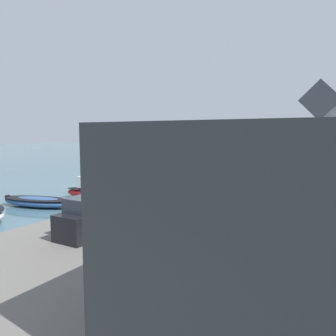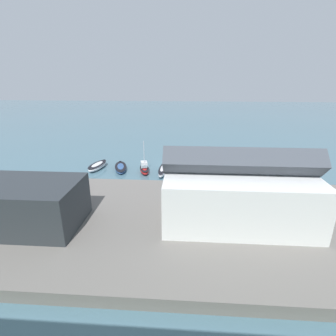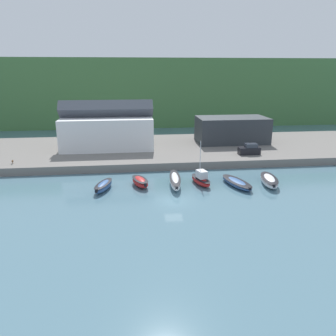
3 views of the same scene
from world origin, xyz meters
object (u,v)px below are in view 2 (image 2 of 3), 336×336
(moored_boat_0, at_px, (216,170))
(moored_boat_2, at_px, (164,169))
(dog_on_quay, at_px, (325,189))
(moored_boat_4, at_px, (121,168))
(moored_boat_1, at_px, (189,171))
(moored_boat_3, at_px, (144,169))
(moored_boat_5, at_px, (97,166))
(parked_car_3, at_px, (60,183))

(moored_boat_0, xyz_separation_m, moored_boat_2, (11.10, 0.79, 0.15))
(dog_on_quay, bearing_deg, moored_boat_4, 150.99)
(moored_boat_1, distance_m, dog_on_quay, 24.75)
(moored_boat_0, height_order, moored_boat_3, moored_boat_3)
(moored_boat_4, height_order, dog_on_quay, dog_on_quay)
(moored_boat_2, bearing_deg, moored_boat_0, -171.47)
(moored_boat_2, distance_m, moored_boat_4, 9.73)
(moored_boat_3, bearing_deg, moored_boat_0, 168.57)
(moored_boat_0, xyz_separation_m, moored_boat_3, (15.25, 0.73, 0.22))
(moored_boat_2, height_order, moored_boat_3, moored_boat_3)
(moored_boat_2, relative_size, moored_boat_4, 1.10)
(moored_boat_2, xyz_separation_m, moored_boat_5, (14.89, -1.48, -0.09))
(moored_boat_0, relative_size, moored_boat_4, 0.76)
(moored_boat_4, height_order, moored_boat_5, moored_boat_5)
(moored_boat_1, distance_m, moored_boat_4, 15.21)
(moored_boat_0, height_order, dog_on_quay, dog_on_quay)
(moored_boat_1, distance_m, moored_boat_2, 5.50)
(moored_boat_4, relative_size, parked_car_3, 1.88)
(moored_boat_3, height_order, moored_boat_5, moored_boat_3)
(moored_boat_1, bearing_deg, moored_boat_5, -22.75)
(moored_boat_2, distance_m, parked_car_3, 20.81)
(moored_boat_1, relative_size, moored_boat_4, 0.67)
(moored_boat_1, distance_m, parked_car_3, 25.26)
(moored_boat_1, height_order, moored_boat_3, moored_boat_3)
(moored_boat_1, bearing_deg, dog_on_quay, 137.14)
(moored_boat_5, bearing_deg, parked_car_3, 93.91)
(moored_boat_0, distance_m, dog_on_quay, 20.44)
(moored_boat_5, bearing_deg, moored_boat_3, -176.47)
(parked_car_3, height_order, dog_on_quay, parked_car_3)
(dog_on_quay, bearing_deg, moored_boat_0, 134.30)
(moored_boat_0, distance_m, moored_boat_1, 5.72)
(moored_boat_2, bearing_deg, moored_boat_1, -178.88)
(moored_boat_0, xyz_separation_m, dog_on_quay, (-16.76, 11.62, 1.27))
(moored_boat_2, bearing_deg, parked_car_3, 41.16)
(moored_boat_3, xyz_separation_m, moored_boat_4, (5.48, -1.32, -0.37))
(moored_boat_1, xyz_separation_m, parked_car_3, (22.12, 12.08, 1.66))
(dog_on_quay, bearing_deg, parked_car_3, 171.05)
(moored_boat_0, xyz_separation_m, moored_boat_5, (25.98, -0.69, 0.06))
(moored_boat_3, bearing_deg, moored_boat_1, 163.57)
(dog_on_quay, bearing_deg, moored_boat_3, 150.24)
(parked_car_3, bearing_deg, moored_boat_5, 172.19)
(moored_boat_3, distance_m, moored_boat_5, 10.83)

